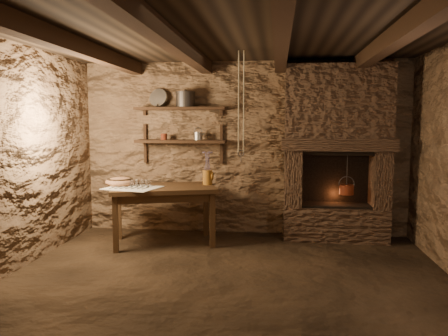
# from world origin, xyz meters

# --- Properties ---
(floor) EXTENTS (4.50, 4.50, 0.00)m
(floor) POSITION_xyz_m (0.00, 0.00, 0.00)
(floor) COLOR black
(floor) RESTS_ON ground
(back_wall) EXTENTS (4.50, 0.04, 2.40)m
(back_wall) POSITION_xyz_m (0.00, 2.00, 1.20)
(back_wall) COLOR #483221
(back_wall) RESTS_ON floor
(front_wall) EXTENTS (4.50, 0.04, 2.40)m
(front_wall) POSITION_xyz_m (0.00, -2.00, 1.20)
(front_wall) COLOR #483221
(front_wall) RESTS_ON floor
(left_wall) EXTENTS (0.04, 4.00, 2.40)m
(left_wall) POSITION_xyz_m (-2.25, 0.00, 1.20)
(left_wall) COLOR #483221
(left_wall) RESTS_ON floor
(ceiling) EXTENTS (4.50, 4.00, 0.04)m
(ceiling) POSITION_xyz_m (0.00, 0.00, 2.40)
(ceiling) COLOR black
(ceiling) RESTS_ON back_wall
(beam_far_left) EXTENTS (0.14, 3.95, 0.16)m
(beam_far_left) POSITION_xyz_m (-1.50, 0.00, 2.31)
(beam_far_left) COLOR black
(beam_far_left) RESTS_ON ceiling
(beam_mid_left) EXTENTS (0.14, 3.95, 0.16)m
(beam_mid_left) POSITION_xyz_m (-0.50, 0.00, 2.31)
(beam_mid_left) COLOR black
(beam_mid_left) RESTS_ON ceiling
(beam_mid_right) EXTENTS (0.14, 3.95, 0.16)m
(beam_mid_right) POSITION_xyz_m (0.50, 0.00, 2.31)
(beam_mid_right) COLOR black
(beam_mid_right) RESTS_ON ceiling
(beam_far_right) EXTENTS (0.14, 3.95, 0.16)m
(beam_far_right) POSITION_xyz_m (1.50, 0.00, 2.31)
(beam_far_right) COLOR black
(beam_far_right) RESTS_ON ceiling
(shelf_lower) EXTENTS (1.25, 0.30, 0.04)m
(shelf_lower) POSITION_xyz_m (-0.85, 1.84, 1.30)
(shelf_lower) COLOR black
(shelf_lower) RESTS_ON back_wall
(shelf_upper) EXTENTS (1.25, 0.30, 0.04)m
(shelf_upper) POSITION_xyz_m (-0.85, 1.84, 1.75)
(shelf_upper) COLOR black
(shelf_upper) RESTS_ON back_wall
(hearth) EXTENTS (1.43, 0.51, 2.30)m
(hearth) POSITION_xyz_m (1.25, 1.77, 1.23)
(hearth) COLOR #3B291D
(hearth) RESTS_ON floor
(work_table) EXTENTS (1.47, 1.09, 0.75)m
(work_table) POSITION_xyz_m (-0.97, 1.31, 0.40)
(work_table) COLOR #382413
(work_table) RESTS_ON floor
(linen_cloth) EXTENTS (0.73, 0.64, 0.01)m
(linen_cloth) POSITION_xyz_m (-1.31, 1.11, 0.75)
(linen_cloth) COLOR beige
(linen_cloth) RESTS_ON work_table
(pewter_cutlery_row) EXTENTS (0.56, 0.32, 0.01)m
(pewter_cutlery_row) POSITION_xyz_m (-1.31, 1.09, 0.76)
(pewter_cutlery_row) COLOR gray
(pewter_cutlery_row) RESTS_ON linen_cloth
(drinking_glasses) EXTENTS (0.20, 0.06, 0.08)m
(drinking_glasses) POSITION_xyz_m (-1.29, 1.23, 0.79)
(drinking_glasses) COLOR silver
(drinking_glasses) RESTS_ON linen_cloth
(stoneware_jug) EXTENTS (0.17, 0.17, 0.45)m
(stoneware_jug) POSITION_xyz_m (-0.43, 1.53, 0.94)
(stoneware_jug) COLOR #90591B
(stoneware_jug) RESTS_ON work_table
(wooden_bowl) EXTENTS (0.50, 0.50, 0.13)m
(wooden_bowl) POSITION_xyz_m (-1.55, 1.32, 0.79)
(wooden_bowl) COLOR #976241
(wooden_bowl) RESTS_ON work_table
(iron_stockpot) EXTENTS (0.34, 0.34, 0.19)m
(iron_stockpot) POSITION_xyz_m (-0.78, 1.84, 1.87)
(iron_stockpot) COLOR #322E2C
(iron_stockpot) RESTS_ON shelf_upper
(tin_pan) EXTENTS (0.29, 0.18, 0.26)m
(tin_pan) POSITION_xyz_m (-1.19, 1.94, 1.90)
(tin_pan) COLOR #A6A7A1
(tin_pan) RESTS_ON shelf_upper
(small_kettle) EXTENTS (0.19, 0.16, 0.17)m
(small_kettle) POSITION_xyz_m (-0.61, 1.84, 1.37)
(small_kettle) COLOR #A6A7A1
(small_kettle) RESTS_ON shelf_lower
(rusty_tin) EXTENTS (0.11, 0.11, 0.09)m
(rusty_tin) POSITION_xyz_m (-1.09, 1.84, 1.36)
(rusty_tin) COLOR #4F1B0F
(rusty_tin) RESTS_ON shelf_lower
(red_pot) EXTENTS (0.24, 0.24, 0.54)m
(red_pot) POSITION_xyz_m (1.38, 1.72, 0.69)
(red_pot) COLOR maroon
(red_pot) RESTS_ON hearth
(hanging_ropes) EXTENTS (0.08, 0.08, 1.20)m
(hanging_ropes) POSITION_xyz_m (0.05, 1.05, 1.80)
(hanging_ropes) COLOR #C2B289
(hanging_ropes) RESTS_ON ceiling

